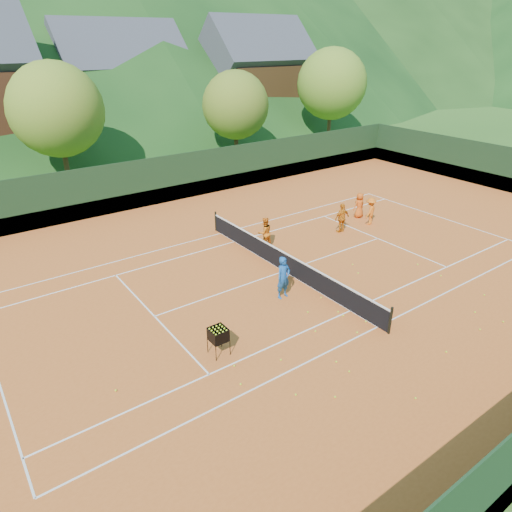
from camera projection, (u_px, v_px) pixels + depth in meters
ground at (284, 272)px, 20.86m from camera, size 400.00×400.00×0.00m
clay_court at (284, 271)px, 20.85m from camera, size 40.00×24.00×0.02m
coach at (283, 277)px, 18.41m from camera, size 0.69×0.48×1.80m
student_a at (265, 233)px, 22.89m from camera, size 0.82×0.66×1.59m
student_b at (342, 218)px, 24.67m from camera, size 0.98×0.44×1.65m
student_c at (359, 205)px, 26.77m from camera, size 0.76×0.52×1.49m
student_d at (370, 211)px, 25.75m from camera, size 1.16×0.92×1.57m
tennis_ball_1 at (484, 295)px, 18.86m from camera, size 0.07×0.07×0.07m
tennis_ball_2 at (336, 362)px, 14.98m from camera, size 0.07×0.07×0.07m
tennis_ball_3 at (315, 331)px, 16.54m from camera, size 0.07×0.07×0.07m
tennis_ball_4 at (234, 366)px, 14.80m from camera, size 0.07×0.07×0.07m
tennis_ball_5 at (418, 264)px, 21.39m from camera, size 0.07×0.07×0.07m
tennis_ball_6 at (321, 298)px, 18.67m from camera, size 0.07×0.07×0.07m
tennis_ball_7 at (308, 312)px, 17.68m from camera, size 0.07×0.07×0.07m
tennis_ball_8 at (357, 332)px, 16.47m from camera, size 0.07×0.07×0.07m
tennis_ball_9 at (503, 322)px, 17.09m from camera, size 0.07×0.07×0.07m
tennis_ball_10 at (358, 273)px, 20.60m from camera, size 0.07×0.07×0.07m
tennis_ball_11 at (338, 312)px, 17.71m from camera, size 0.07×0.07×0.07m
tennis_ball_12 at (335, 397)px, 13.52m from camera, size 0.07×0.07×0.07m
tennis_ball_13 at (343, 316)px, 17.46m from camera, size 0.07×0.07×0.07m
tennis_ball_14 at (296, 395)px, 13.61m from camera, size 0.07×0.07×0.07m
tennis_ball_15 at (366, 322)px, 17.10m from camera, size 0.07×0.07×0.07m
tennis_ball_16 at (480, 329)px, 16.64m from camera, size 0.07×0.07×0.07m
tennis_ball_17 at (116, 390)px, 13.77m from camera, size 0.07×0.07×0.07m
tennis_ball_18 at (353, 264)px, 21.39m from camera, size 0.07×0.07×0.07m
tennis_ball_19 at (349, 372)px, 14.54m from camera, size 0.07×0.07×0.07m
tennis_ball_20 at (441, 276)px, 20.38m from camera, size 0.07×0.07×0.07m
tennis_ball_21 at (446, 352)px, 15.46m from camera, size 0.07×0.07×0.07m
tennis_ball_22 at (241, 384)px, 14.02m from camera, size 0.07×0.07×0.07m
tennis_ball_23 at (211, 331)px, 16.55m from camera, size 0.07×0.07×0.07m
tennis_ball_24 at (281, 360)px, 15.07m from camera, size 0.07×0.07×0.07m
tennis_ball_25 at (416, 398)px, 13.47m from camera, size 0.07×0.07×0.07m
tennis_ball_27 at (475, 312)px, 17.68m from camera, size 0.07×0.07×0.07m
court_lines at (284, 271)px, 20.85m from camera, size 23.83×11.03×0.00m
tennis_net at (285, 261)px, 20.63m from camera, size 0.10×12.07×1.10m
perimeter_fence at (285, 246)px, 20.31m from camera, size 40.40×24.24×3.00m
ball_hopper at (218, 335)px, 15.11m from camera, size 0.57×0.57×1.00m
chalet_mid at (122, 88)px, 46.70m from camera, size 12.65×8.82×11.45m
chalet_right at (256, 81)px, 51.04m from camera, size 11.50×8.82×11.91m
tree_b at (56, 110)px, 31.11m from camera, size 6.40×6.40×8.40m
tree_c at (236, 105)px, 38.04m from camera, size 5.60×5.60×7.35m
tree_d at (332, 84)px, 44.67m from camera, size 6.80×6.80×8.93m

